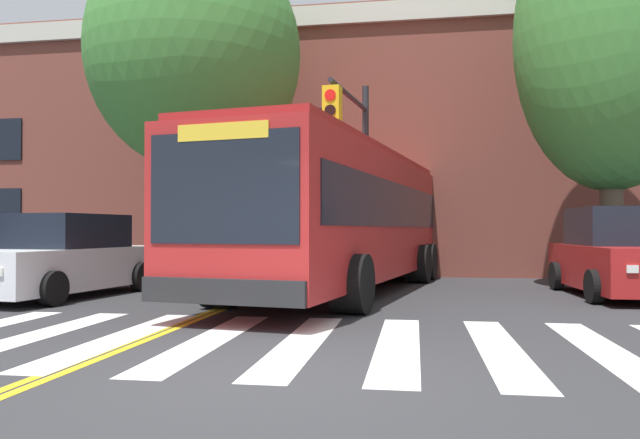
{
  "coord_description": "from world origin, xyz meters",
  "views": [
    {
      "loc": [
        1.57,
        -5.79,
        1.43
      ],
      "look_at": [
        -0.73,
        7.49,
        1.64
      ],
      "focal_mm": 35.0,
      "sensor_mm": 36.0,
      "label": 1
    }
  ],
  "objects": [
    {
      "name": "building_facade",
      "position": [
        3.1,
        16.78,
        4.2
      ],
      "size": [
        38.65,
        7.72,
        8.38
      ],
      "color": "brown",
      "rests_on": "ground"
    },
    {
      "name": "car_white_near_lane",
      "position": [
        -5.98,
        6.29,
        0.8
      ],
      "size": [
        2.41,
        4.9,
        1.75
      ],
      "color": "white",
      "rests_on": "ground"
    },
    {
      "name": "street_tree_curbside_small",
      "position": [
        -4.52,
        9.91,
        6.1
      ],
      "size": [
        7.78,
        7.77,
        9.33
      ],
      "color": "#4C3D2D",
      "rests_on": "ground"
    },
    {
      "name": "street_tree_curbside_large",
      "position": [
        5.74,
        9.45,
        5.89
      ],
      "size": [
        5.26,
        4.98,
        9.53
      ],
      "color": "brown",
      "rests_on": "ground"
    },
    {
      "name": "traffic_light_overhead",
      "position": [
        -0.08,
        7.95,
        3.22
      ],
      "size": [
        0.63,
        3.28,
        4.91
      ],
      "color": "#28282D",
      "rests_on": "ground"
    },
    {
      "name": "crosswalk",
      "position": [
        -0.6,
        1.88,
        0.0
      ],
      "size": [
        11.42,
        4.51,
        0.01
      ],
      "color": "white",
      "rests_on": "ground"
    },
    {
      "name": "ground_plane",
      "position": [
        0.0,
        0.0,
        0.0
      ],
      "size": [
        120.0,
        120.0,
        0.0
      ],
      "primitive_type": "plane",
      "color": "#303033"
    },
    {
      "name": "car_silver_behind_bus",
      "position": [
        -1.11,
        17.62,
        0.84
      ],
      "size": [
        2.3,
        4.22,
        1.83
      ],
      "color": "#B7BABF",
      "rests_on": "ground"
    },
    {
      "name": "lane_line_yellow_outer",
      "position": [
        -2.0,
        15.88,
        0.0
      ],
      "size": [
        0.12,
        36.0,
        0.01
      ],
      "primitive_type": "cube",
      "color": "gold",
      "rests_on": "ground"
    },
    {
      "name": "city_bus",
      "position": [
        -0.31,
        8.51,
        1.72
      ],
      "size": [
        4.44,
        12.3,
        3.17
      ],
      "color": "#B22323",
      "rests_on": "ground"
    },
    {
      "name": "lane_line_yellow_inner",
      "position": [
        -2.16,
        15.88,
        0.0
      ],
      "size": [
        0.12,
        36.0,
        0.01
      ],
      "primitive_type": "cube",
      "color": "gold",
      "rests_on": "ground"
    },
    {
      "name": "car_red_far_lane",
      "position": [
        5.54,
        8.28,
        0.85
      ],
      "size": [
        2.25,
        4.53,
        1.89
      ],
      "color": "#AD1E1E",
      "rests_on": "ground"
    }
  ]
}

